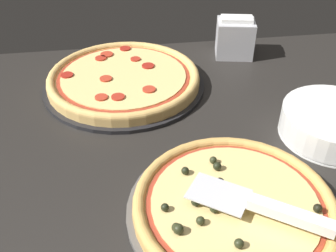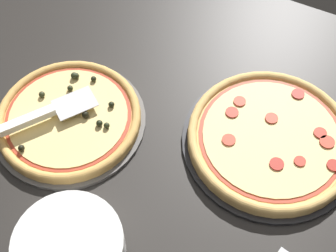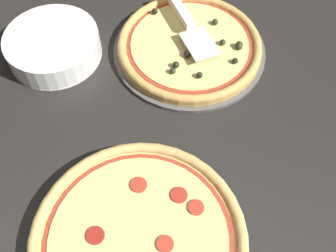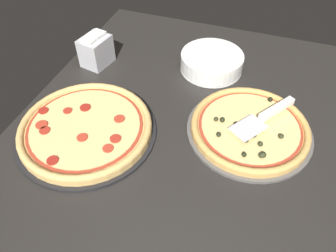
# 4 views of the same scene
# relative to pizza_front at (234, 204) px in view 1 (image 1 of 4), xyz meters

# --- Properties ---
(ground_plane) EXTENTS (1.28, 1.16, 0.04)m
(ground_plane) POSITION_rel_pizza_front_xyz_m (-0.04, 0.14, -0.04)
(ground_plane) COLOR black
(pizza_pan_front) EXTENTS (0.38, 0.38, 0.01)m
(pizza_pan_front) POSITION_rel_pizza_front_xyz_m (0.00, -0.00, -0.02)
(pizza_pan_front) COLOR #565451
(pizza_pan_front) RESTS_ON ground_plane
(pizza_front) EXTENTS (0.36, 0.36, 0.04)m
(pizza_front) POSITION_rel_pizza_front_xyz_m (0.00, 0.00, 0.00)
(pizza_front) COLOR tan
(pizza_front) RESTS_ON pizza_pan_front
(pizza_pan_back) EXTENTS (0.43, 0.43, 0.01)m
(pizza_pan_back) POSITION_rel_pizza_front_xyz_m (-0.17, 0.47, -0.02)
(pizza_pan_back) COLOR black
(pizza_pan_back) RESTS_ON ground_plane
(pizza_back) EXTENTS (0.40, 0.40, 0.03)m
(pizza_back) POSITION_rel_pizza_front_xyz_m (-0.17, 0.47, 0.00)
(pizza_back) COLOR #DBAD60
(pizza_back) RESTS_ON pizza_pan_back
(serving_spatula) EXTENTS (0.22, 0.17, 0.02)m
(serving_spatula) POSITION_rel_pizza_front_xyz_m (0.05, -0.05, 0.03)
(serving_spatula) COLOR silver
(serving_spatula) RESTS_ON pizza_front
(plate_stack) EXTENTS (0.23, 0.23, 0.06)m
(plate_stack) POSITION_rel_pizza_front_xyz_m (0.28, 0.19, 0.01)
(plate_stack) COLOR white
(plate_stack) RESTS_ON ground_plane
(napkin_holder) EXTENTS (0.12, 0.11, 0.12)m
(napkin_holder) POSITION_rel_pizza_front_xyz_m (0.17, 0.61, 0.03)
(napkin_holder) COLOR #B2B2B7
(napkin_holder) RESTS_ON ground_plane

